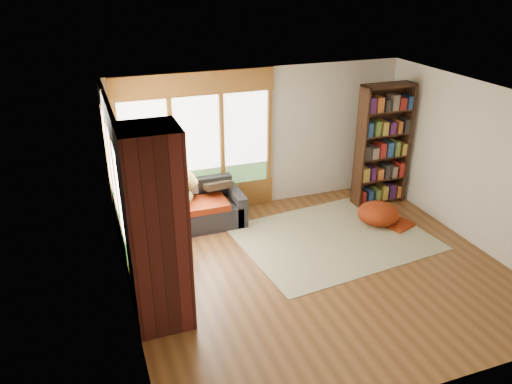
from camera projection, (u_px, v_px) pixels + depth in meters
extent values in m
plane|color=brown|center=(318.00, 270.00, 7.55)|extent=(5.50, 5.50, 0.00)
plane|color=white|center=(329.00, 101.00, 6.47)|extent=(5.50, 5.50, 0.00)
cube|color=silver|center=(261.00, 139.00, 9.15)|extent=(5.50, 0.04, 2.60)
cube|color=silver|center=(440.00, 291.00, 4.87)|extent=(5.50, 0.04, 2.60)
cube|color=silver|center=(123.00, 223.00, 6.16)|extent=(0.04, 5.00, 2.60)
cube|color=silver|center=(479.00, 167.00, 7.87)|extent=(0.04, 5.00, 2.60)
cube|color=#915E25|center=(198.00, 144.00, 8.73)|extent=(2.82, 0.10, 1.90)
cube|color=white|center=(198.00, 144.00, 8.73)|extent=(2.54, 0.09, 1.62)
cube|color=#915E25|center=(116.00, 183.00, 7.17)|extent=(0.10, 2.62, 1.90)
cube|color=white|center=(116.00, 183.00, 7.17)|extent=(0.09, 2.36, 1.62)
cube|color=#768F5F|center=(109.00, 139.00, 7.73)|extent=(0.03, 0.72, 0.90)
cube|color=#471914|center=(157.00, 231.00, 5.97)|extent=(0.70, 0.70, 2.60)
cube|color=black|center=(181.00, 216.00, 8.71)|extent=(2.20, 0.90, 0.42)
cube|color=black|center=(176.00, 187.00, 8.84)|extent=(2.20, 0.20, 0.38)
cube|color=black|center=(236.00, 203.00, 8.98)|extent=(0.20, 0.90, 0.60)
cube|color=#942D0F|center=(176.00, 206.00, 8.46)|extent=(1.90, 0.66, 0.12)
cube|color=black|center=(150.00, 240.00, 7.95)|extent=(0.90, 2.20, 0.42)
cube|color=black|center=(125.00, 221.00, 7.67)|extent=(0.20, 2.20, 0.38)
cube|color=black|center=(160.00, 268.00, 7.06)|extent=(0.90, 0.20, 0.60)
cube|color=#942D0F|center=(160.00, 234.00, 7.57)|extent=(0.66, 1.20, 0.12)
cube|color=#942D0F|center=(150.00, 208.00, 8.39)|extent=(0.66, 0.66, 0.12)
cube|color=silver|center=(333.00, 237.00, 8.43)|extent=(3.31, 2.67, 0.01)
cube|color=#321C10|center=(404.00, 143.00, 9.40)|extent=(0.04, 0.33, 2.30)
cube|color=#321C10|center=(360.00, 148.00, 9.11)|extent=(0.04, 0.33, 2.30)
cube|color=#321C10|center=(378.00, 143.00, 9.39)|extent=(0.99, 0.02, 2.30)
cube|color=#321C10|center=(377.00, 199.00, 9.71)|extent=(0.91, 0.31, 0.03)
cube|color=#321C10|center=(379.00, 178.00, 9.52)|extent=(0.91, 0.31, 0.03)
cube|color=#321C10|center=(381.00, 156.00, 9.34)|extent=(0.91, 0.31, 0.03)
cube|color=#321C10|center=(384.00, 134.00, 9.16)|extent=(0.91, 0.31, 0.03)
cube|color=#321C10|center=(386.00, 110.00, 8.98)|extent=(0.91, 0.31, 0.03)
cube|color=#321C10|center=(389.00, 86.00, 8.79)|extent=(0.91, 0.31, 0.03)
cube|color=#726659|center=(383.00, 146.00, 9.24)|extent=(0.87, 0.25, 2.14)
ellipsoid|color=#942D0F|center=(378.00, 213.00, 8.82)|extent=(0.81, 0.81, 0.39)
ellipsoid|color=brown|center=(165.00, 194.00, 8.18)|extent=(1.06, 0.80, 0.32)
sphere|color=brown|center=(184.00, 181.00, 8.29)|extent=(0.46, 0.46, 0.39)
cone|color=brown|center=(180.00, 173.00, 8.19)|extent=(0.17, 0.17, 0.17)
ellipsoid|color=#362519|center=(143.00, 218.00, 7.53)|extent=(0.74, 0.85, 0.24)
sphere|color=#362519|center=(132.00, 206.00, 7.65)|extent=(0.39, 0.39, 0.29)
cone|color=#362519|center=(133.00, 200.00, 7.57)|extent=(0.14, 0.14, 0.13)
cube|color=#34291E|center=(216.00, 176.00, 8.87)|extent=(0.45, 0.12, 0.45)
cube|color=#34291E|center=(182.00, 181.00, 8.68)|extent=(0.45, 0.12, 0.45)
cube|color=#34291E|center=(131.00, 199.00, 8.00)|extent=(0.45, 0.12, 0.45)
cube|color=#34291E|center=(141.00, 230.00, 7.06)|extent=(0.45, 0.12, 0.45)
cube|color=#942D0F|center=(148.00, 186.00, 8.49)|extent=(0.42, 0.12, 0.42)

